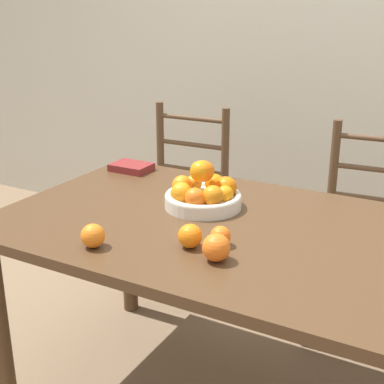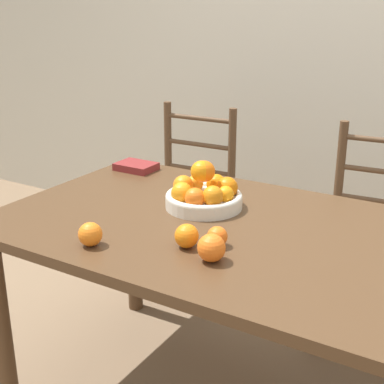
% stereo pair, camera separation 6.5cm
% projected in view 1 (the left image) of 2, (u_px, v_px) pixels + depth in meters
% --- Properties ---
extents(wall_back, '(8.00, 0.06, 2.60)m').
position_uv_depth(wall_back, '(346.00, 29.00, 2.81)').
color(wall_back, beige).
rests_on(wall_back, ground_plane).
extents(dining_table, '(1.50, 0.95, 0.73)m').
position_uv_depth(dining_table, '(220.00, 250.00, 1.80)').
color(dining_table, '#4C331E').
rests_on(dining_table, ground_plane).
extents(fruit_bowl, '(0.27, 0.27, 0.17)m').
position_uv_depth(fruit_bowl, '(203.00, 193.00, 1.90)').
color(fruit_bowl, silver).
rests_on(fruit_bowl, dining_table).
extents(orange_loose_0, '(0.06, 0.06, 0.06)m').
position_uv_depth(orange_loose_0, '(220.00, 236.00, 1.60)').
color(orange_loose_0, orange).
rests_on(orange_loose_0, dining_table).
extents(orange_loose_1, '(0.07, 0.07, 0.07)m').
position_uv_depth(orange_loose_1, '(190.00, 236.00, 1.59)').
color(orange_loose_1, orange).
rests_on(orange_loose_1, dining_table).
extents(orange_loose_2, '(0.08, 0.08, 0.08)m').
position_uv_depth(orange_loose_2, '(216.00, 248.00, 1.50)').
color(orange_loose_2, orange).
rests_on(orange_loose_2, dining_table).
extents(orange_loose_3, '(0.07, 0.07, 0.07)m').
position_uv_depth(orange_loose_3, '(93.00, 236.00, 1.59)').
color(orange_loose_3, orange).
rests_on(orange_loose_3, dining_table).
extents(chair_left, '(0.43, 0.41, 0.94)m').
position_uv_depth(chair_left, '(180.00, 202.00, 2.75)').
color(chair_left, '#513823').
rests_on(chair_left, ground_plane).
extents(chair_right, '(0.45, 0.43, 0.94)m').
position_uv_depth(chair_right, '(367.00, 239.00, 2.32)').
color(chair_right, '#513823').
rests_on(chair_right, ground_plane).
extents(book_stack, '(0.17, 0.12, 0.03)m').
position_uv_depth(book_stack, '(131.00, 167.00, 2.33)').
color(book_stack, maroon).
rests_on(book_stack, dining_table).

